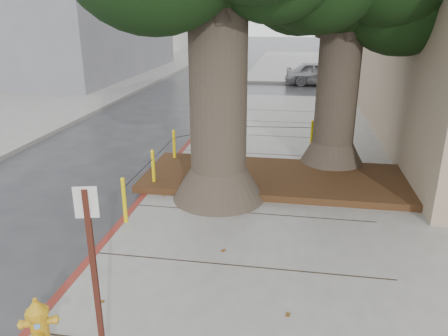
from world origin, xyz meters
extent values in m
plane|color=#28282B|center=(0.00, 0.00, 0.00)|extent=(140.00, 140.00, 0.00)
cube|color=slate|center=(6.00, 30.00, 0.07)|extent=(16.00, 20.00, 0.15)
cube|color=maroon|center=(-2.00, 2.50, 0.07)|extent=(0.14, 26.00, 0.16)
cube|color=black|center=(0.90, 3.90, 0.23)|extent=(6.40, 2.60, 0.16)
cone|color=#4C3F33|center=(-0.30, 2.70, 0.50)|extent=(2.04, 2.04, 0.70)
cylinder|color=#4C3F33|center=(-0.30, 2.70, 2.53)|extent=(1.20, 1.20, 4.22)
cone|color=#4C3F33|center=(2.30, 5.20, 0.50)|extent=(1.77, 1.77, 0.70)
cylinder|color=#4C3F33|center=(2.30, 5.20, 2.32)|extent=(1.04, 1.04, 3.84)
cylinder|color=yellow|center=(-1.90, 1.20, 0.60)|extent=(0.08, 0.08, 0.90)
sphere|color=yellow|center=(-1.90, 1.20, 1.05)|extent=(0.09, 0.09, 0.09)
cylinder|color=yellow|center=(-1.90, 3.00, 0.60)|extent=(0.08, 0.08, 0.90)
sphere|color=yellow|center=(-1.90, 3.00, 1.05)|extent=(0.09, 0.09, 0.09)
cylinder|color=yellow|center=(-1.90, 4.80, 0.60)|extent=(0.08, 0.08, 0.90)
sphere|color=yellow|center=(-1.90, 4.80, 1.05)|extent=(0.09, 0.09, 0.09)
cylinder|color=yellow|center=(-0.40, 6.30, 0.60)|extent=(0.08, 0.08, 0.90)
sphere|color=yellow|center=(-0.40, 6.30, 1.05)|extent=(0.09, 0.09, 0.09)
cylinder|color=yellow|center=(1.80, 6.50, 0.60)|extent=(0.08, 0.08, 0.90)
sphere|color=yellow|center=(1.80, 6.50, 1.05)|extent=(0.09, 0.09, 0.09)
cylinder|color=black|center=(-1.90, 2.10, 0.87)|extent=(0.02, 1.80, 0.02)
cylinder|color=black|center=(-1.90, 3.90, 0.87)|extent=(0.02, 1.80, 0.02)
cylinder|color=black|center=(-1.15, 5.55, 0.87)|extent=(1.51, 1.51, 0.02)
cylinder|color=black|center=(0.70, 6.40, 0.87)|extent=(2.20, 0.22, 0.02)
cylinder|color=gold|center=(-1.62, -2.25, 0.44)|extent=(0.28, 0.28, 0.48)
cylinder|color=gold|center=(-1.62, -2.25, 0.69)|extent=(0.37, 0.37, 0.07)
cone|color=gold|center=(-1.62, -2.25, 0.78)|extent=(0.34, 0.34, 0.13)
cylinder|color=gold|center=(-1.62, -2.25, 0.87)|extent=(0.07, 0.07, 0.05)
cylinder|color=gold|center=(-1.74, -2.30, 0.55)|extent=(0.16, 0.13, 0.09)
cylinder|color=gold|center=(-1.51, -2.20, 0.55)|extent=(0.16, 0.13, 0.09)
cylinder|color=gold|center=(-1.58, -2.36, 0.44)|extent=(0.17, 0.17, 0.13)
cube|color=#5999D8|center=(-1.58, -2.35, 0.57)|extent=(0.06, 0.03, 0.07)
cube|color=#471911|center=(-0.66, -2.55, 1.32)|extent=(0.07, 0.07, 2.33)
cube|color=silver|center=(-0.66, -2.55, 2.34)|extent=(0.23, 0.07, 0.33)
imported|color=gray|center=(2.57, 19.98, 0.68)|extent=(4.02, 1.70, 1.36)
imported|color=black|center=(-12.13, 19.76, 0.63)|extent=(1.94, 4.41, 1.26)
camera|label=1|loc=(1.29, -6.14, 4.09)|focal=35.00mm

